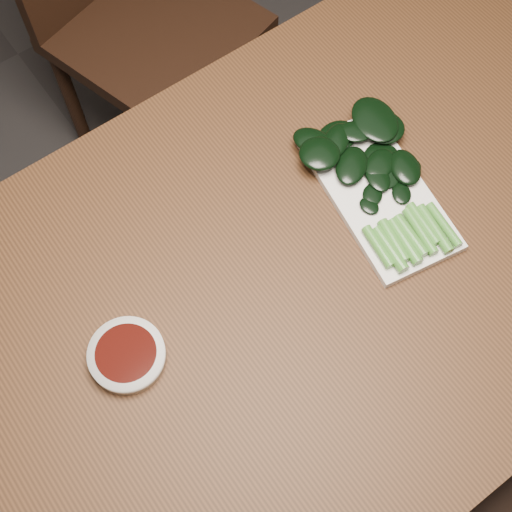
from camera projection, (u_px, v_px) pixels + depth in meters
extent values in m
plane|color=#292727|center=(276.00, 400.00, 1.74)|extent=(6.00, 6.00, 0.00)
cube|color=#422612|center=(288.00, 282.00, 1.08)|extent=(1.40, 0.80, 0.04)
cylinder|color=#422612|center=(410.00, 92.00, 1.69)|extent=(0.05, 0.05, 0.71)
cube|color=black|center=(156.00, 34.00, 1.67)|extent=(0.51, 0.51, 0.04)
cylinder|color=black|center=(174.00, 174.00, 1.77)|extent=(0.04, 0.04, 0.41)
cylinder|color=black|center=(260.00, 85.00, 1.89)|extent=(0.04, 0.04, 0.41)
cylinder|color=black|center=(73.00, 103.00, 1.86)|extent=(0.04, 0.04, 0.41)
cylinder|color=black|center=(161.00, 23.00, 1.98)|extent=(0.04, 0.04, 0.41)
cylinder|color=white|center=(127.00, 355.00, 0.99)|extent=(0.11, 0.11, 0.02)
cylinder|color=#3B0A05|center=(126.00, 353.00, 0.98)|extent=(0.09, 0.09, 0.00)
cube|color=white|center=(379.00, 194.00, 1.11)|extent=(0.19, 0.30, 0.01)
cylinder|color=#46872E|center=(378.00, 247.00, 1.05)|extent=(0.03, 0.07, 0.02)
cylinder|color=#46872E|center=(390.00, 249.00, 1.05)|extent=(0.03, 0.08, 0.02)
cylinder|color=#46872E|center=(394.00, 241.00, 1.06)|extent=(0.03, 0.07, 0.02)
cylinder|color=#46872E|center=(404.00, 242.00, 1.06)|extent=(0.03, 0.08, 0.02)
cylinder|color=#46872E|center=(410.00, 236.00, 1.06)|extent=(0.03, 0.08, 0.02)
cylinder|color=#46872E|center=(420.00, 231.00, 1.07)|extent=(0.03, 0.08, 0.02)
cylinder|color=#46872E|center=(423.00, 224.00, 1.07)|extent=(0.03, 0.08, 0.02)
cylinder|color=#46872E|center=(434.00, 229.00, 1.07)|extent=(0.03, 0.09, 0.02)
cylinder|color=#46872E|center=(444.00, 225.00, 1.07)|extent=(0.02, 0.08, 0.01)
ellipsoid|color=black|center=(378.00, 177.00, 1.10)|extent=(0.05, 0.06, 0.01)
ellipsoid|color=black|center=(326.00, 140.00, 1.13)|extent=(0.05, 0.05, 0.01)
ellipsoid|color=black|center=(383.00, 127.00, 1.14)|extent=(0.10, 0.10, 0.01)
ellipsoid|color=black|center=(337.00, 137.00, 1.14)|extent=(0.08, 0.06, 0.01)
ellipsoid|color=black|center=(380.00, 164.00, 1.11)|extent=(0.07, 0.06, 0.01)
ellipsoid|color=black|center=(405.00, 167.00, 1.11)|extent=(0.07, 0.08, 0.02)
ellipsoid|color=black|center=(355.00, 132.00, 1.13)|extent=(0.07, 0.06, 0.01)
ellipsoid|color=black|center=(336.00, 141.00, 1.12)|extent=(0.08, 0.07, 0.01)
ellipsoid|color=black|center=(409.00, 167.00, 1.11)|extent=(0.05, 0.05, 0.01)
ellipsoid|color=black|center=(383.00, 165.00, 1.12)|extent=(0.10, 0.11, 0.01)
ellipsoid|color=black|center=(314.00, 142.00, 1.12)|extent=(0.07, 0.09, 0.02)
ellipsoid|color=black|center=(352.00, 166.00, 1.11)|extent=(0.09, 0.08, 0.01)
ellipsoid|color=black|center=(375.00, 119.00, 1.14)|extent=(0.09, 0.10, 0.01)
ellipsoid|color=black|center=(320.00, 154.00, 1.11)|extent=(0.09, 0.09, 0.02)
ellipsoid|color=black|center=(402.00, 193.00, 1.10)|extent=(0.05, 0.05, 0.01)
ellipsoid|color=black|center=(383.00, 176.00, 1.11)|extent=(0.05, 0.04, 0.01)
ellipsoid|color=black|center=(373.00, 194.00, 1.10)|extent=(0.05, 0.05, 0.01)
ellipsoid|color=black|center=(369.00, 206.00, 1.09)|extent=(0.03, 0.04, 0.01)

